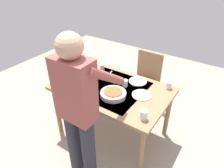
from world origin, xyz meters
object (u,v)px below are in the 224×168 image
object	(u,v)px
person_server	(78,109)
wine_glass_left	(86,90)
water_cup_near_right	(144,115)
water_cup_far_left	(102,67)
wine_bottle	(80,81)
water_cup_far_right	(169,85)
dining_table	(112,93)
water_cup_near_left	(125,83)
side_bowl_salad	(78,73)
dinner_plate_far	(142,95)
serving_bowl_pasta	(113,94)
wine_glass_right	(86,75)
dinner_plate_near	(138,81)
chair_near	(146,77)

from	to	relation	value
person_server	wine_glass_left	xyz separation A→B (m)	(0.23, -0.38, -0.09)
water_cup_near_right	water_cup_far_left	size ratio (longest dim) A/B	1.12
person_server	wine_glass_left	size ratio (longest dim) A/B	11.19
wine_bottle	wine_glass_left	xyz separation A→B (m)	(-0.19, 0.10, -0.01)
wine_bottle	water_cup_far_right	distance (m)	1.08
water_cup_near_right	dining_table	bearing A→B (deg)	-27.12
water_cup_far_right	wine_glass_left	bearing A→B (deg)	45.11
water_cup_near_left	side_bowl_salad	world-z (taller)	water_cup_near_left
dinner_plate_far	serving_bowl_pasta	bearing A→B (deg)	35.89
dining_table	wine_glass_right	bearing A→B (deg)	12.37
dinner_plate_near	serving_bowl_pasta	bearing A→B (deg)	78.63
wine_bottle	water_cup_near_right	world-z (taller)	wine_bottle
wine_glass_right	dinner_plate_far	xyz separation A→B (m)	(-0.73, -0.13, -0.10)
chair_near	wine_glass_left	world-z (taller)	chair_near
water_cup_far_left	water_cup_near_left	bearing A→B (deg)	159.91
chair_near	person_server	bearing A→B (deg)	91.25
water_cup_far_left	dining_table	bearing A→B (deg)	141.74
dining_table	water_cup_far_right	bearing A→B (deg)	-147.41
wine_glass_right	dinner_plate_far	size ratio (longest dim) A/B	0.66
side_bowl_salad	dinner_plate_far	size ratio (longest dim) A/B	0.78
dining_table	dinner_plate_near	bearing A→B (deg)	-124.30
water_cup_near_right	serving_bowl_pasta	distance (m)	0.49
wine_bottle	wine_glass_left	distance (m)	0.21
wine_glass_right	water_cup_far_right	xyz separation A→B (m)	(-0.93, -0.45, -0.06)
chair_near	wine_bottle	size ratio (longest dim) A/B	3.07
person_server	serving_bowl_pasta	bearing A→B (deg)	-90.29
wine_glass_left	wine_glass_right	size ratio (longest dim) A/B	1.00
serving_bowl_pasta	dinner_plate_near	bearing A→B (deg)	-101.37
wine_glass_left	water_cup_far_right	size ratio (longest dim) A/B	1.65
person_server	serving_bowl_pasta	distance (m)	0.60
water_cup_near_right	side_bowl_salad	distance (m)	1.16
wine_bottle	person_server	bearing A→B (deg)	130.91
chair_near	water_cup_near_right	bearing A→B (deg)	113.99
person_server	water_cup_far_right	distance (m)	1.20
serving_bowl_pasta	side_bowl_salad	size ratio (longest dim) A/B	1.67
water_cup_near_left	water_cup_far_left	distance (m)	0.51
water_cup_near_left	water_cup_near_right	world-z (taller)	water_cup_near_right
wine_bottle	water_cup_near_right	distance (m)	0.89
wine_glass_right	side_bowl_salad	world-z (taller)	wine_glass_right
serving_bowl_pasta	chair_near	bearing A→B (deg)	-87.85
dinner_plate_near	wine_glass_left	bearing A→B (deg)	62.88
water_cup_near_right	water_cup_far_right	world-z (taller)	water_cup_near_right
wine_glass_left	water_cup_far_right	world-z (taller)	wine_glass_left
chair_near	wine_glass_left	xyz separation A→B (m)	(0.20, 1.17, 0.34)
wine_glass_left	side_bowl_salad	distance (m)	0.54
dining_table	water_cup_far_left	bearing A→B (deg)	-38.26
person_server	wine_glass_right	xyz separation A→B (m)	(0.45, -0.64, -0.09)
dining_table	dinner_plate_far	bearing A→B (deg)	-172.17
wine_glass_right	serving_bowl_pasta	xyz separation A→B (m)	(-0.46, 0.07, -0.07)
person_server	wine_glass_left	world-z (taller)	person_server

